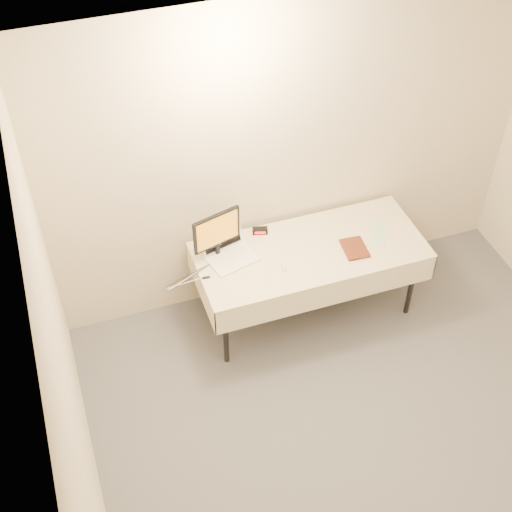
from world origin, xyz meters
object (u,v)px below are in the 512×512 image
object	(u,v)px
laptop	(228,249)
monitor	(217,232)
table	(310,255)
book	(345,240)

from	to	relation	value
laptop	monitor	bearing A→B (deg)	147.11
table	laptop	size ratio (longest dim) A/B	4.18
laptop	table	bearing A→B (deg)	-27.90
laptop	book	world-z (taller)	book
laptop	monitor	xyz separation A→B (m)	(-0.08, 0.03, 0.19)
monitor	laptop	bearing A→B (deg)	-33.64
table	laptop	bearing A→B (deg)	166.66
laptop	book	size ratio (longest dim) A/B	1.78
monitor	table	bearing A→B (deg)	-29.18
monitor	book	xyz separation A→B (m)	(0.96, -0.29, -0.12)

